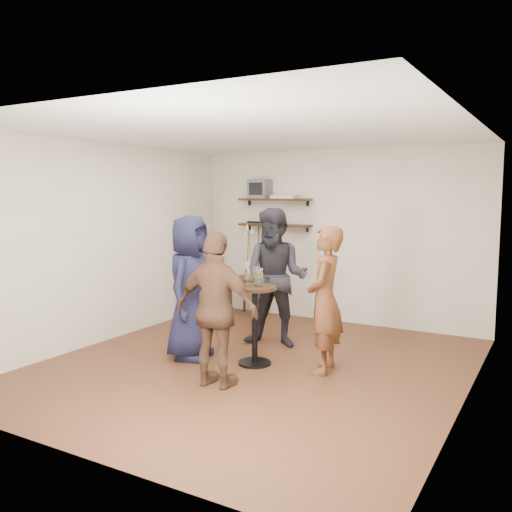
% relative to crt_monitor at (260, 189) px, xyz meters
% --- Properties ---
extents(room, '(4.58, 5.08, 2.68)m').
position_rel_crt_monitor_xyz_m(room, '(1.26, -2.38, -0.72)').
color(room, '#402414').
rests_on(room, ground).
extents(shelf_upper, '(1.20, 0.25, 0.04)m').
position_rel_crt_monitor_xyz_m(shelf_upper, '(0.26, 0.00, -0.17)').
color(shelf_upper, black).
rests_on(shelf_upper, room).
extents(shelf_lower, '(1.20, 0.25, 0.04)m').
position_rel_crt_monitor_xyz_m(shelf_lower, '(0.26, 0.00, -0.57)').
color(shelf_lower, black).
rests_on(shelf_lower, room).
extents(crt_monitor, '(0.32, 0.30, 0.30)m').
position_rel_crt_monitor_xyz_m(crt_monitor, '(0.00, 0.00, 0.00)').
color(crt_monitor, '#59595B').
rests_on(crt_monitor, shelf_upper).
extents(dvd_deck, '(0.40, 0.24, 0.06)m').
position_rel_crt_monitor_xyz_m(dvd_deck, '(0.44, 0.00, -0.12)').
color(dvd_deck, silver).
rests_on(dvd_deck, shelf_upper).
extents(radio, '(0.22, 0.10, 0.10)m').
position_rel_crt_monitor_xyz_m(radio, '(0.24, 0.00, -0.50)').
color(radio, black).
rests_on(radio, shelf_lower).
extents(power_strip, '(0.30, 0.05, 0.03)m').
position_rel_crt_monitor_xyz_m(power_strip, '(-0.11, 0.05, -0.54)').
color(power_strip, black).
rests_on(power_strip, shelf_lower).
extents(side_table, '(0.55, 0.55, 0.61)m').
position_rel_crt_monitor_xyz_m(side_table, '(-0.09, -0.22, -1.50)').
color(side_table, black).
rests_on(side_table, room).
extents(vase_lilies, '(0.18, 0.19, 0.88)m').
position_rel_crt_monitor_xyz_m(vase_lilies, '(-0.09, -0.22, -1.13)').
color(vase_lilies, white).
rests_on(vase_lilies, side_table).
extents(drinks_table, '(0.50, 0.50, 0.91)m').
position_rel_crt_monitor_xyz_m(drinks_table, '(1.23, -2.32, -1.44)').
color(drinks_table, black).
rests_on(drinks_table, room).
extents(wine_glass_fl, '(0.07, 0.07, 0.20)m').
position_rel_crt_monitor_xyz_m(wine_glass_fl, '(1.16, -2.36, -0.97)').
color(wine_glass_fl, silver).
rests_on(wine_glass_fl, drinks_table).
extents(wine_glass_fr, '(0.07, 0.07, 0.21)m').
position_rel_crt_monitor_xyz_m(wine_glass_fr, '(1.31, -2.34, -0.97)').
color(wine_glass_fr, silver).
rests_on(wine_glass_fr, drinks_table).
extents(wine_glass_bl, '(0.07, 0.07, 0.21)m').
position_rel_crt_monitor_xyz_m(wine_glass_bl, '(1.21, -2.27, -0.97)').
color(wine_glass_bl, silver).
rests_on(wine_glass_bl, drinks_table).
extents(wine_glass_br, '(0.06, 0.06, 0.19)m').
position_rel_crt_monitor_xyz_m(wine_glass_br, '(1.26, -2.31, -0.98)').
color(wine_glass_br, silver).
rests_on(wine_glass_br, drinks_table).
extents(person_plaid, '(0.49, 0.65, 1.61)m').
position_rel_crt_monitor_xyz_m(person_plaid, '(2.02, -2.17, -1.21)').
color(person_plaid, '#A41221').
rests_on(person_plaid, room).
extents(person_dark, '(0.96, 0.81, 1.76)m').
position_rel_crt_monitor_xyz_m(person_dark, '(1.08, -1.53, -1.14)').
color(person_dark, black).
rests_on(person_dark, room).
extents(person_navy, '(0.69, 0.92, 1.70)m').
position_rel_crt_monitor_xyz_m(person_navy, '(0.44, -2.48, -1.17)').
color(person_navy, black).
rests_on(person_navy, room).
extents(person_brown, '(0.93, 0.41, 1.58)m').
position_rel_crt_monitor_xyz_m(person_brown, '(1.25, -3.13, -1.23)').
color(person_brown, '#4F3221').
rests_on(person_brown, room).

